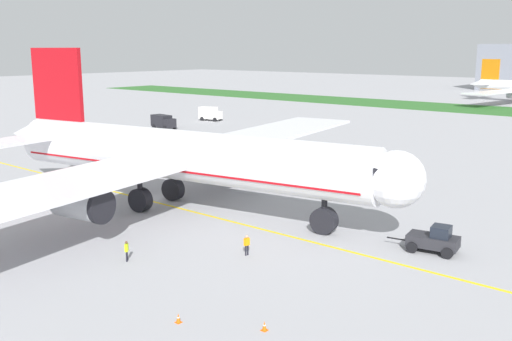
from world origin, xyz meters
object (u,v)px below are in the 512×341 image
service_truck_fuel_bowser (163,121)px  traffic_cone_port_wing (178,318)px  ground_crew_wingwalker_port (127,249)px  ground_crew_marshaller_front (247,243)px  service_truck_baggage_loader (210,113)px  airliner_foreground (176,156)px  pushback_tug (434,240)px  traffic_cone_near_nose (264,326)px

service_truck_fuel_bowser → traffic_cone_port_wing: bearing=-40.2°
ground_crew_wingwalker_port → traffic_cone_port_wing: ground_crew_wingwalker_port is taller
ground_crew_marshaller_front → service_truck_baggage_loader: (-65.21, 61.57, 0.64)m
traffic_cone_port_wing → airliner_foreground: bearing=138.1°
pushback_tug → service_truck_baggage_loader: size_ratio=1.06×
ground_crew_marshaller_front → traffic_cone_port_wing: (4.58, -11.37, -0.73)m
airliner_foreground → ground_crew_wingwalker_port: airliner_foreground is taller
pushback_tug → service_truck_fuel_bowser: 81.38m
airliner_foreground → traffic_cone_near_nose: airliner_foreground is taller
ground_crew_marshaller_front → traffic_cone_near_nose: ground_crew_marshaller_front is taller
pushback_tug → service_truck_baggage_loader: service_truck_baggage_loader is taller
traffic_cone_near_nose → service_truck_baggage_loader: service_truck_baggage_loader is taller
ground_crew_wingwalker_port → service_truck_baggage_loader: 90.48m
traffic_cone_near_nose → traffic_cone_port_wing: bearing=-150.7°
ground_crew_wingwalker_port → service_truck_baggage_loader: size_ratio=0.29×
traffic_cone_near_nose → service_truck_fuel_bowser: size_ratio=0.10×
service_truck_baggage_loader → ground_crew_marshaller_front: bearing=-43.4°
pushback_tug → service_truck_baggage_loader: (-76.14, 51.31, 0.63)m
airliner_foreground → traffic_cone_port_wing: (19.08, -17.11, -5.19)m
airliner_foreground → service_truck_baggage_loader: 75.51m
ground_crew_wingwalker_port → ground_crew_marshaller_front: (6.12, 6.95, 0.03)m
traffic_cone_port_wing → service_truck_baggage_loader: service_truck_baggage_loader is taller
airliner_foreground → service_truck_baggage_loader: bearing=132.2°
service_truck_baggage_loader → ground_crew_wingwalker_port: bearing=-49.2°
traffic_cone_near_nose → ground_crew_wingwalker_port: bearing=173.0°
airliner_foreground → ground_crew_wingwalker_port: (8.38, -12.70, -4.49)m
traffic_cone_near_nose → service_truck_baggage_loader: (-74.32, 70.40, 1.37)m
ground_crew_wingwalker_port → traffic_cone_port_wing: size_ratio=2.79×
pushback_tug → traffic_cone_port_wing: bearing=-106.4°
airliner_foreground → ground_crew_wingwalker_port: size_ratio=48.81×
pushback_tug → ground_crew_marshaller_front: size_ratio=3.51×
ground_crew_marshaller_front → traffic_cone_near_nose: bearing=-44.1°
ground_crew_wingwalker_port → service_truck_baggage_loader: bearing=130.8°
airliner_foreground → service_truck_baggage_loader: (-50.71, 55.83, -3.82)m
ground_crew_marshaller_front → service_truck_baggage_loader: size_ratio=0.30×
pushback_tug → service_truck_fuel_bowser: service_truck_fuel_bowser is taller
pushback_tug → traffic_cone_near_nose: bearing=-95.4°
airliner_foreground → traffic_cone_port_wing: bearing=-41.9°
ground_crew_marshaller_front → traffic_cone_near_nose: (9.11, -8.83, -0.73)m
service_truck_baggage_loader → service_truck_fuel_bowser: size_ratio=0.92×
ground_crew_wingwalker_port → ground_crew_marshaller_front: ground_crew_marshaller_front is taller
pushback_tug → traffic_cone_port_wing: 22.55m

